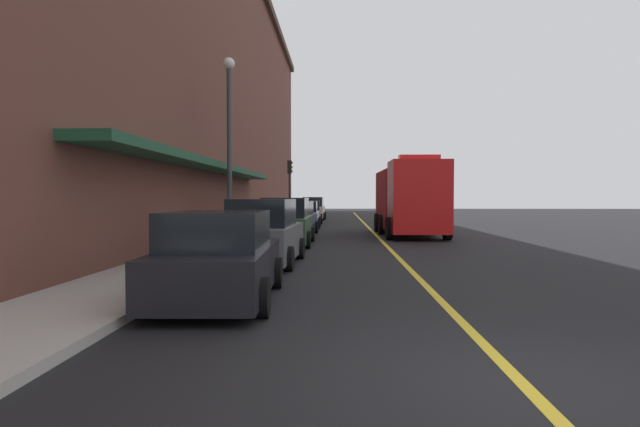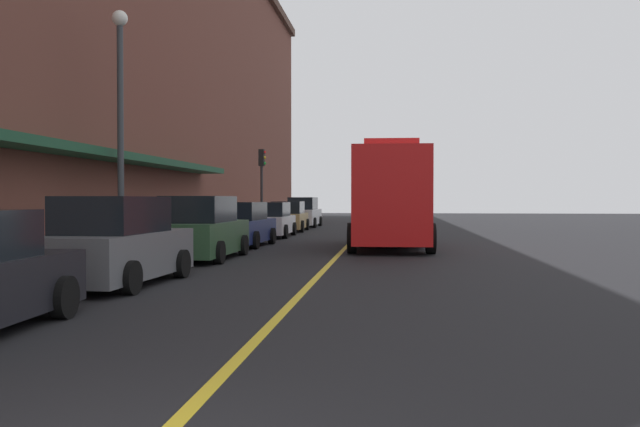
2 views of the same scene
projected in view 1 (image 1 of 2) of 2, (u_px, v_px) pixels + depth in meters
The scene contains 16 objects.
ground_plane at pixel (371, 230), 30.20m from camera, with size 112.00×112.00×0.00m, color black.
sidewalk_left at pixel (264, 228), 30.42m from camera, with size 2.40×70.00×0.15m, color #ADA8A0.
lane_center_stripe at pixel (371, 230), 30.20m from camera, with size 0.16×70.00×0.01m, color gold.
brick_building_left at pixel (127, 79), 29.42m from camera, with size 13.81×64.00×17.01m.
parked_car_0 at pixel (219, 259), 9.43m from camera, with size 2.17×4.37×1.63m.
parked_car_1 at pixel (264, 234), 14.66m from camera, with size 2.10×4.42×1.83m.
parked_car_2 at pixel (286, 223), 20.62m from camera, with size 2.07×4.68×1.86m.
parked_car_3 at pixel (296, 219), 26.09m from camera, with size 2.16×4.49×1.66m.
parked_car_4 at pixel (304, 215), 32.31m from camera, with size 2.03×4.63×1.63m.
parked_car_5 at pixel (309, 212), 37.98m from camera, with size 2.08×4.82×1.65m.
parked_car_6 at pixel (313, 209), 43.68m from camera, with size 2.03×4.84×1.89m.
fire_truck at pixel (409, 199), 25.79m from camera, with size 2.99×7.94×3.72m.
parking_meter_0 at pixel (214, 226), 14.74m from camera, with size 0.14×0.18×1.33m.
parking_meter_1 at pixel (268, 214), 25.83m from camera, with size 0.14×0.18×1.33m.
street_lamp_left at pixel (229, 130), 19.62m from camera, with size 0.44×0.44×6.94m.
traffic_light_near at pixel (290, 179), 36.83m from camera, with size 0.38×0.36×4.30m.
Camera 1 is at (-1.86, -5.24, 1.88)m, focal length 29.48 mm.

